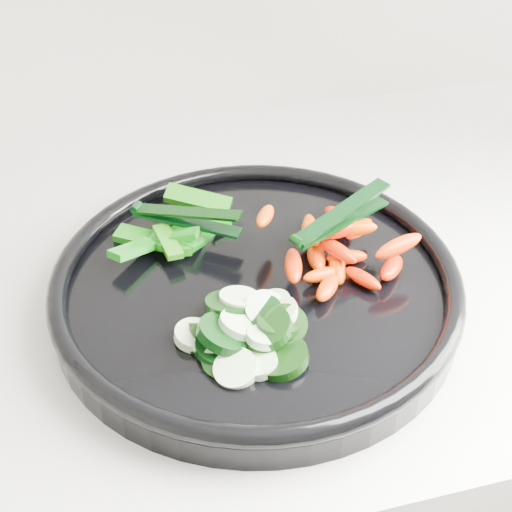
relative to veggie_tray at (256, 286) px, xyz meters
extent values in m
cube|color=white|center=(0.39, 0.08, -0.50)|extent=(2.00, 0.60, 0.90)
cylinder|color=black|center=(0.00, 0.00, -0.01)|extent=(0.40, 0.40, 0.02)
torus|color=black|center=(0.00, 0.00, 0.01)|extent=(0.41, 0.41, 0.02)
cylinder|color=black|center=(-0.05, -0.09, 0.01)|extent=(0.05, 0.05, 0.02)
cylinder|color=#D8F7C5|center=(-0.04, -0.10, 0.01)|extent=(0.05, 0.05, 0.02)
cylinder|color=black|center=(-0.05, -0.06, 0.01)|extent=(0.05, 0.05, 0.03)
cylinder|color=#E2F9C7|center=(-0.05, -0.06, 0.01)|extent=(0.03, 0.03, 0.02)
cylinder|color=black|center=(-0.01, -0.10, 0.01)|extent=(0.06, 0.06, 0.02)
cylinder|color=beige|center=(-0.02, -0.10, 0.01)|extent=(0.04, 0.04, 0.02)
cylinder|color=black|center=(-0.05, -0.06, 0.01)|extent=(0.06, 0.06, 0.01)
cylinder|color=#CFF2C2|center=(-0.06, -0.07, 0.01)|extent=(0.05, 0.05, 0.01)
cylinder|color=black|center=(-0.05, -0.08, 0.01)|extent=(0.06, 0.06, 0.02)
cylinder|color=beige|center=(-0.07, -0.06, 0.01)|extent=(0.05, 0.05, 0.02)
cylinder|color=black|center=(-0.06, -0.06, 0.01)|extent=(0.04, 0.04, 0.02)
cylinder|color=beige|center=(-0.05, -0.08, 0.01)|extent=(0.03, 0.03, 0.02)
cylinder|color=black|center=(-0.01, -0.08, 0.02)|extent=(0.06, 0.06, 0.03)
cylinder|color=beige|center=(0.00, -0.06, 0.02)|extent=(0.05, 0.05, 0.03)
cylinder|color=black|center=(-0.03, -0.04, 0.02)|extent=(0.05, 0.05, 0.02)
cylinder|color=#DCF3C3|center=(-0.02, -0.04, 0.02)|extent=(0.05, 0.05, 0.02)
cylinder|color=black|center=(-0.05, -0.07, 0.02)|extent=(0.06, 0.06, 0.03)
cylinder|color=beige|center=(-0.03, -0.07, 0.02)|extent=(0.04, 0.04, 0.03)
cylinder|color=black|center=(0.01, -0.08, 0.02)|extent=(0.05, 0.05, 0.03)
cylinder|color=#D7FCC9|center=(-0.01, -0.05, 0.02)|extent=(0.05, 0.05, 0.03)
cylinder|color=black|center=(-0.01, -0.06, 0.02)|extent=(0.05, 0.05, 0.02)
cylinder|color=#B0CEA5|center=(0.00, -0.05, 0.02)|extent=(0.04, 0.04, 0.02)
cylinder|color=black|center=(0.00, -0.07, 0.02)|extent=(0.05, 0.05, 0.02)
cylinder|color=#D9EEBF|center=(-0.02, -0.09, 0.02)|extent=(0.04, 0.04, 0.01)
ellipsoid|color=#E25700|center=(0.08, -0.01, 0.01)|extent=(0.02, 0.05, 0.03)
ellipsoid|color=#FF5500|center=(0.06, -0.01, 0.01)|extent=(0.04, 0.02, 0.02)
ellipsoid|color=red|center=(0.09, -0.03, 0.01)|extent=(0.03, 0.04, 0.01)
ellipsoid|color=red|center=(0.07, 0.04, 0.01)|extent=(0.02, 0.04, 0.02)
ellipsoid|color=#F41000|center=(0.12, -0.02, 0.01)|extent=(0.04, 0.05, 0.03)
ellipsoid|color=#E14F00|center=(0.06, 0.01, 0.01)|extent=(0.03, 0.05, 0.02)
ellipsoid|color=#ED5F00|center=(0.06, -0.03, 0.01)|extent=(0.04, 0.04, 0.02)
ellipsoid|color=#FF4100|center=(0.09, 0.00, 0.01)|extent=(0.04, 0.02, 0.02)
ellipsoid|color=#F30D00|center=(0.10, 0.07, 0.01)|extent=(0.03, 0.05, 0.03)
ellipsoid|color=#F45F00|center=(0.07, 0.06, 0.01)|extent=(0.03, 0.05, 0.02)
ellipsoid|color=#FF2200|center=(0.03, -0.01, 0.03)|extent=(0.03, 0.05, 0.02)
ellipsoid|color=#FF1900|center=(0.10, 0.04, 0.03)|extent=(0.03, 0.05, 0.03)
ellipsoid|color=#F14E00|center=(0.06, 0.03, 0.03)|extent=(0.02, 0.05, 0.02)
ellipsoid|color=red|center=(0.08, 0.00, 0.03)|extent=(0.04, 0.05, 0.02)
ellipsoid|color=red|center=(0.07, 0.03, 0.03)|extent=(0.05, 0.03, 0.02)
ellipsoid|color=#FF5200|center=(0.11, 0.03, 0.03)|extent=(0.05, 0.04, 0.02)
ellipsoid|color=#FE4900|center=(0.10, 0.01, 0.04)|extent=(0.04, 0.03, 0.02)
ellipsoid|color=#EA5700|center=(0.02, 0.05, 0.04)|extent=(0.03, 0.04, 0.02)
ellipsoid|color=red|center=(0.08, 0.01, 0.04)|extent=(0.04, 0.02, 0.02)
ellipsoid|color=#EE1D00|center=(0.12, -0.03, 0.04)|extent=(0.05, 0.03, 0.02)
cube|color=#156E0A|center=(-0.05, 0.08, 0.01)|extent=(0.04, 0.06, 0.02)
cube|color=#0A700F|center=(-0.04, 0.07, 0.01)|extent=(0.05, 0.05, 0.02)
cube|color=#176A0A|center=(-0.02, 0.11, 0.01)|extent=(0.04, 0.06, 0.02)
cube|color=#18720A|center=(-0.06, 0.07, 0.01)|extent=(0.05, 0.03, 0.01)
cube|color=#116B0A|center=(-0.05, 0.09, 0.01)|extent=(0.07, 0.04, 0.02)
cube|color=#116009|center=(-0.09, 0.09, 0.01)|extent=(0.06, 0.05, 0.01)
cube|color=#10750B|center=(-0.08, 0.08, 0.01)|extent=(0.04, 0.06, 0.02)
cube|color=#09620A|center=(-0.06, 0.07, 0.02)|extent=(0.05, 0.04, 0.02)
cube|color=#116E0A|center=(-0.10, 0.06, 0.02)|extent=(0.05, 0.04, 0.02)
cube|color=#126409|center=(-0.07, 0.06, 0.02)|extent=(0.02, 0.05, 0.01)
cube|color=#0E6109|center=(-0.03, 0.12, 0.02)|extent=(0.07, 0.05, 0.02)
cylinder|color=black|center=(0.03, -0.01, 0.05)|extent=(0.01, 0.01, 0.01)
cube|color=black|center=(0.08, 0.01, 0.05)|extent=(0.11, 0.06, 0.00)
cube|color=black|center=(0.08, 0.01, 0.06)|extent=(0.11, 0.06, 0.02)
cylinder|color=black|center=(-0.09, 0.11, 0.03)|extent=(0.01, 0.01, 0.01)
cube|color=black|center=(-0.05, 0.08, 0.02)|extent=(0.10, 0.08, 0.00)
cube|color=black|center=(-0.05, 0.08, 0.04)|extent=(0.10, 0.08, 0.02)
camera|label=1|loc=(-0.12, -0.48, 0.43)|focal=50.00mm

